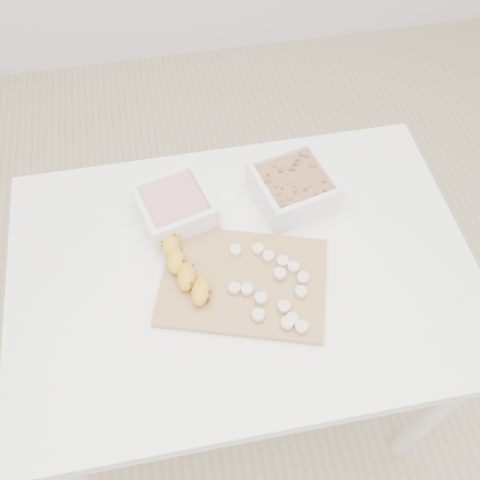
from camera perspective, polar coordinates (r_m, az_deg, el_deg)
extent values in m
plane|color=#C6AD89|center=(1.84, 0.18, -15.03)|extent=(3.50, 3.50, 0.00)
cube|color=white|center=(1.17, 0.27, -3.39)|extent=(1.00, 0.70, 0.04)
cylinder|color=white|center=(1.52, 19.82, -17.11)|extent=(0.05, 0.05, 0.71)
cylinder|color=white|center=(1.67, -16.81, -3.77)|extent=(0.05, 0.05, 0.71)
cylinder|color=white|center=(1.73, 12.85, 0.87)|extent=(0.05, 0.05, 0.71)
cube|color=white|center=(1.21, -6.93, 3.49)|extent=(0.19, 0.19, 0.07)
cube|color=#C97892|center=(1.20, -6.95, 3.58)|extent=(0.16, 0.16, 0.04)
cube|color=white|center=(1.24, 5.66, 5.66)|extent=(0.20, 0.20, 0.08)
cube|color=brown|center=(1.23, 5.67, 5.76)|extent=(0.17, 0.17, 0.04)
cube|color=#AD854F|center=(1.12, 0.36, -4.46)|extent=(0.40, 0.34, 0.01)
cylinder|color=beige|center=(1.15, -0.48, -1.12)|extent=(0.03, 0.03, 0.01)
cylinder|color=beige|center=(1.15, 1.90, -0.97)|extent=(0.03, 0.03, 0.01)
cylinder|color=beige|center=(1.14, 3.03, -1.77)|extent=(0.03, 0.03, 0.01)
cylinder|color=beige|center=(1.14, 4.57, -2.30)|extent=(0.03, 0.03, 0.01)
cylinder|color=beige|center=(1.13, 5.72, -2.88)|extent=(0.03, 0.03, 0.01)
cylinder|color=beige|center=(1.12, 6.73, -4.04)|extent=(0.03, 0.03, 0.01)
cylinder|color=beige|center=(1.10, 6.52, -5.51)|extent=(0.03, 0.03, 0.01)
cylinder|color=beige|center=(1.10, -0.62, -5.16)|extent=(0.03, 0.03, 0.01)
cylinder|color=beige|center=(1.10, 0.74, -5.28)|extent=(0.03, 0.03, 0.01)
cylinder|color=beige|center=(1.09, 2.26, -6.22)|extent=(0.03, 0.03, 0.01)
cylinder|color=beige|center=(1.08, 4.70, -7.10)|extent=(0.03, 0.03, 0.01)
cylinder|color=beige|center=(1.07, 5.57, -8.39)|extent=(0.03, 0.03, 0.01)
cylinder|color=beige|center=(1.06, 6.57, -9.17)|extent=(0.03, 0.03, 0.01)
cylinder|color=beige|center=(1.07, 5.06, -8.80)|extent=(0.03, 0.03, 0.01)
cylinder|color=beige|center=(1.12, 4.27, -3.60)|extent=(0.03, 0.03, 0.01)
cylinder|color=beige|center=(1.07, 1.96, -8.00)|extent=(0.03, 0.03, 0.01)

